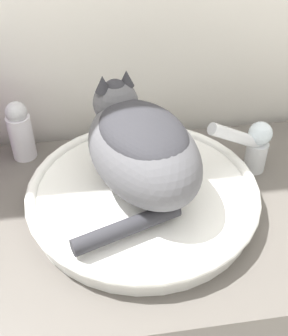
# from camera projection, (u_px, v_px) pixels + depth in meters

# --- Properties ---
(vanity_counter) EXTENTS (1.15, 0.50, 0.85)m
(vanity_counter) POSITION_uv_depth(u_px,v_px,m) (147.00, 331.00, 1.06)
(vanity_counter) COLOR #56514C
(vanity_counter) RESTS_ON ground_plane
(sink_basin) EXTENTS (0.43, 0.43, 0.05)m
(sink_basin) POSITION_uv_depth(u_px,v_px,m) (143.00, 194.00, 0.78)
(sink_basin) COLOR white
(sink_basin) RESTS_ON vanity_counter
(cat) EXTENTS (0.26, 0.31, 0.18)m
(cat) POSITION_uv_depth(u_px,v_px,m) (140.00, 146.00, 0.72)
(cat) COLOR #56565B
(cat) RESTS_ON sink_basin
(faucet) EXTENTS (0.15, 0.07, 0.14)m
(faucet) POSITION_uv_depth(u_px,v_px,m) (253.00, 144.00, 0.83)
(faucet) COLOR silver
(faucet) RESTS_ON vanity_counter
(deodorant_stick) EXTENTS (0.05, 0.05, 0.13)m
(deodorant_stick) POSITION_uv_depth(u_px,v_px,m) (20.00, 131.00, 0.88)
(deodorant_stick) COLOR silver
(deodorant_stick) RESTS_ON vanity_counter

